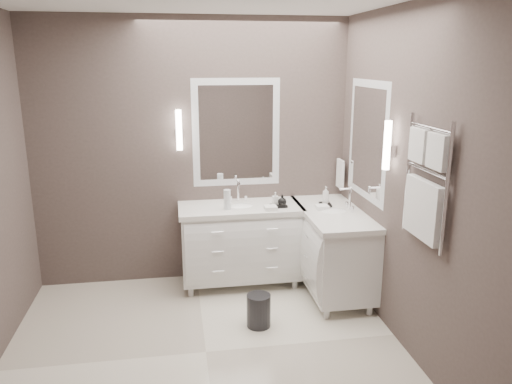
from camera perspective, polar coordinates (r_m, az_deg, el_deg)
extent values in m
cube|color=white|center=(4.23, -5.74, -17.78)|extent=(3.20, 3.00, 0.01)
cube|color=#4C403D|center=(5.15, -7.25, 4.43)|extent=(3.20, 0.01, 2.70)
cube|color=#4C403D|center=(2.26, -4.04, -9.18)|extent=(3.20, 0.01, 2.70)
cube|color=#4C403D|center=(4.09, 16.79, 1.20)|extent=(0.01, 3.00, 2.70)
cube|color=white|center=(5.16, -1.77, -5.83)|extent=(1.20, 0.55, 0.70)
cube|color=white|center=(5.04, -1.81, -1.84)|extent=(1.24, 0.59, 0.05)
ellipsoid|color=white|center=(5.04, -1.80, -2.00)|extent=(0.36, 0.28, 0.12)
cylinder|color=white|center=(5.16, -2.05, 0.10)|extent=(0.02, 0.02, 0.22)
cube|color=white|center=(5.05, 8.69, -6.48)|extent=(0.55, 1.20, 0.70)
cube|color=white|center=(4.92, 8.86, -2.41)|extent=(0.59, 1.24, 0.05)
ellipsoid|color=white|center=(4.93, 8.85, -2.58)|extent=(0.36, 0.28, 0.12)
cylinder|color=white|center=(4.94, 10.68, -0.81)|extent=(0.02, 0.02, 0.22)
cube|color=white|center=(5.14, -2.26, 6.77)|extent=(0.90, 0.02, 1.10)
cube|color=white|center=(5.14, -2.26, 6.77)|extent=(0.77, 0.02, 0.96)
cube|color=white|center=(4.76, 12.60, 5.78)|extent=(0.02, 0.90, 1.10)
cube|color=white|center=(4.76, 12.60, 5.78)|extent=(0.02, 0.90, 0.96)
cube|color=white|center=(5.04, -8.77, 6.45)|extent=(0.05, 0.05, 0.10)
cylinder|color=white|center=(5.03, -8.79, 7.01)|extent=(0.06, 0.06, 0.40)
cube|color=white|center=(4.21, 14.71, 4.51)|extent=(0.05, 0.05, 0.10)
cylinder|color=white|center=(4.20, 14.76, 5.18)|extent=(0.06, 0.06, 0.40)
cylinder|color=white|center=(5.31, 9.77, 3.55)|extent=(0.02, 0.22, 0.02)
cube|color=white|center=(5.34, 9.60, 2.07)|extent=(0.03, 0.17, 0.30)
cylinder|color=white|center=(3.47, 20.99, 0.17)|extent=(0.03, 0.03, 0.90)
cylinder|color=white|center=(3.94, 17.03, 2.16)|extent=(0.03, 0.03, 0.90)
cube|color=white|center=(3.54, 20.10, 4.35)|extent=(0.06, 0.22, 0.24)
cube|color=white|center=(3.77, 18.19, 5.09)|extent=(0.06, 0.22, 0.24)
cube|color=white|center=(3.75, 18.55, -1.89)|extent=(0.06, 0.46, 0.42)
cylinder|color=black|center=(4.49, 0.30, -13.39)|extent=(0.25, 0.25, 0.29)
cube|color=black|center=(4.99, 2.60, -1.58)|extent=(0.17, 0.13, 0.02)
cube|color=black|center=(5.08, 7.92, -1.42)|extent=(0.12, 0.15, 0.02)
cylinder|color=silver|center=(4.89, -3.31, -0.87)|extent=(0.09, 0.09, 0.20)
imported|color=white|center=(4.98, 2.23, -0.71)|extent=(0.06, 0.06, 0.13)
imported|color=black|center=(4.95, 3.02, -0.92)|extent=(0.11, 0.11, 0.11)
imported|color=white|center=(5.05, 7.96, -0.34)|extent=(0.07, 0.07, 0.18)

